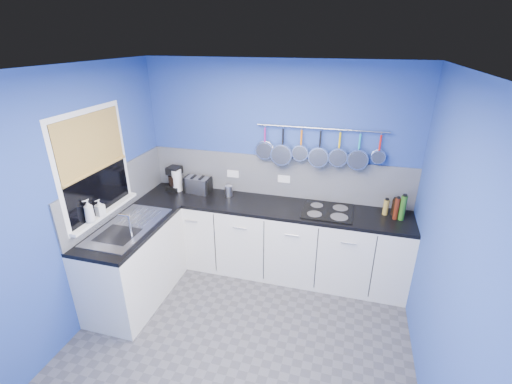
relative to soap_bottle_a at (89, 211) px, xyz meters
The scene contains 39 objects.
floor 1.93m from the soap_bottle_a, ahead, with size 3.20×3.00×0.02m, color #47474C.
ceiling 2.04m from the soap_bottle_a, ahead, with size 3.20×3.00×0.02m, color white.
wall_back 2.11m from the soap_bottle_a, 43.44° to the left, with size 3.20×0.02×2.50m, color #294394.
wall_left 0.13m from the soap_bottle_a, 142.51° to the right, with size 0.02×3.00×2.50m, color #294394.
wall_right 3.14m from the soap_bottle_a, ahead, with size 0.02×3.00×2.50m, color #294394.
backsplash_back 2.09m from the soap_bottle_a, 43.00° to the left, with size 3.20×0.02×0.50m, color gray.
backsplash_left 0.54m from the soap_bottle_a, 96.15° to the left, with size 0.02×1.80×0.50m, color gray.
cabinet_run_back 2.05m from the soap_bottle_a, 36.66° to the left, with size 3.20×0.60×0.86m, color silver.
worktop_back 1.93m from the soap_bottle_a, 36.66° to the left, with size 3.20×0.60×0.04m, color black.
cabinet_run_left 0.81m from the soap_bottle_a, 46.05° to the left, with size 0.60×1.20×0.86m, color silver.
worktop_left 0.44m from the soap_bottle_a, 46.05° to the left, with size 0.60×1.20×0.04m, color black.
window_frame 0.45m from the soap_bottle_a, 100.68° to the left, with size 0.01×1.00×1.10m, color white.
window_glass 0.45m from the soap_bottle_a, 99.52° to the left, with size 0.01×0.90×1.00m, color black.
bamboo_blind 0.65m from the soap_bottle_a, 97.64° to the left, with size 0.01×0.90×0.55m, color #B19144.
window_sill 0.27m from the soap_bottle_a, 94.79° to the left, with size 0.10×0.98×0.03m, color white.
sink_unit 0.42m from the soap_bottle_a, 46.05° to the left, with size 0.50×0.95×0.01m, color silver.
mixer_tap 0.42m from the soap_bottle_a, ahead, with size 0.12×0.08×0.26m, color silver, non-canonical shape.
socket_left 1.72m from the soap_bottle_a, 55.27° to the left, with size 0.15×0.01×0.09m, color white.
socket_right 2.16m from the soap_bottle_a, 40.93° to the left, with size 0.15×0.01×0.09m, color white.
pot_rail 2.53m from the soap_bottle_a, 34.37° to the left, with size 0.02×0.02×1.45m, color silver.
soap_bottle_a is the anchor object (origin of this frame).
soap_bottle_b 0.15m from the soap_bottle_a, 90.00° to the left, with size 0.08×0.08×0.17m, color white.
paper_towel 1.28m from the soap_bottle_a, 76.76° to the left, with size 0.12×0.12×0.28m, color white.
coffee_maker 1.28m from the soap_bottle_a, 79.08° to the left, with size 0.17×0.19×0.30m, color black, non-canonical shape.
toaster 1.39m from the soap_bottle_a, 65.71° to the left, with size 0.31×0.17×0.20m, color silver.
canister 1.60m from the soap_bottle_a, 51.89° to the left, with size 0.09×0.09×0.14m, color silver.
hob 2.48m from the soap_bottle_a, 27.32° to the left, with size 0.55×0.49×0.01m, color black.
pan_0 2.00m from the soap_bottle_a, 44.66° to the left, with size 0.22×0.05×0.41m, color silver, non-canonical shape.
pan_1 2.15m from the soap_bottle_a, 40.63° to the left, with size 0.25×0.11×0.44m, color silver, non-canonical shape.
pan_2 2.32m from the soap_bottle_a, 37.17° to the left, with size 0.19×0.08×0.38m, color silver, non-canonical shape.
pan_3 2.49m from the soap_bottle_a, 34.18° to the left, with size 0.23×0.12×0.42m, color silver, non-canonical shape.
pan_4 2.66m from the soap_bottle_a, 31.59° to the left, with size 0.21×0.10×0.40m, color silver, non-canonical shape.
pan_5 2.84m from the soap_bottle_a, 29.33° to the left, with size 0.23×0.09×0.42m, color silver, non-canonical shape.
pan_6 3.03m from the soap_bottle_a, 27.35° to the left, with size 0.15×0.06×0.34m, color silver, non-canonical shape.
condiment_0 3.24m from the soap_bottle_a, 23.18° to the left, with size 0.07×0.07×0.15m, color black.
condiment_1 3.16m from the soap_bottle_a, 23.45° to the left, with size 0.06×0.06×0.19m, color black.
condiment_2 3.08m from the soap_bottle_a, 23.88° to the left, with size 0.06×0.06×0.17m, color olive.
condiment_3 3.19m from the soap_bottle_a, 21.37° to the left, with size 0.06×0.06×0.28m, color #265919.
condiment_4 3.14m from the soap_bottle_a, 21.76° to the left, with size 0.05×0.05×0.24m, color #4C190C.
Camera 1 is at (0.83, -2.44, 2.72)m, focal length 24.88 mm.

